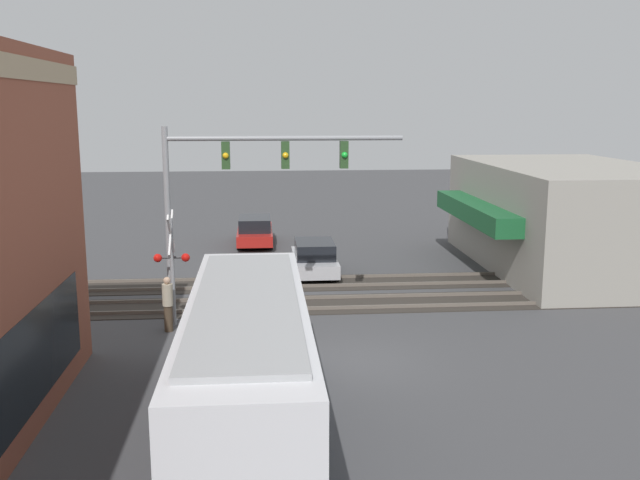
{
  "coord_description": "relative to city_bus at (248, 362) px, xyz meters",
  "views": [
    {
      "loc": [
        -19.12,
        2.45,
        7.23
      ],
      "look_at": [
        5.03,
        0.44,
        2.61
      ],
      "focal_mm": 40.0,
      "sensor_mm": 36.0,
      "label": 1
    }
  ],
  "objects": [
    {
      "name": "parked_car_silver",
      "position": [
        15.12,
        -2.6,
        -1.06
      ],
      "size": [
        4.34,
        1.82,
        1.49
      ],
      "color": "#B7B7BC",
      "rests_on": "ground"
    },
    {
      "name": "shop_building",
      "position": [
        15.55,
        -13.91,
        0.57
      ],
      "size": [
        12.88,
        8.53,
        4.63
      ],
      "color": "gray",
      "rests_on": "ground"
    },
    {
      "name": "pedestrian_at_crossing",
      "position": [
        7.72,
        2.7,
        -0.82
      ],
      "size": [
        0.34,
        0.34,
        1.81
      ],
      "color": "#473828",
      "rests_on": "ground"
    },
    {
      "name": "rail_track_far",
      "position": [
        13.57,
        -2.8,
        -1.72
      ],
      "size": [
        2.6,
        60.0,
        0.15
      ],
      "color": "#332D28",
      "rests_on": "ground"
    },
    {
      "name": "city_bus",
      "position": [
        0.0,
        0.0,
        0.0
      ],
      "size": [
        10.48,
        2.59,
        3.17
      ],
      "color": "silver",
      "rests_on": "ground"
    },
    {
      "name": "crossing_signal",
      "position": [
        8.37,
        2.6,
        0.55
      ],
      "size": [
        1.41,
        1.18,
        3.81
      ],
      "color": "gray",
      "rests_on": "ground"
    },
    {
      "name": "rail_track_near",
      "position": [
        10.37,
        -2.8,
        -1.72
      ],
      "size": [
        2.6,
        60.0,
        0.15
      ],
      "color": "#332D28",
      "rests_on": "ground"
    },
    {
      "name": "parked_car_red",
      "position": [
        22.1,
        -0.0,
        -1.06
      ],
      "size": [
        4.67,
        1.82,
        1.48
      ],
      "color": "#B21E19",
      "rests_on": "ground"
    },
    {
      "name": "traffic_signal_gantry",
      "position": [
        8.93,
        0.28,
        3.13
      ],
      "size": [
        0.42,
        7.92,
        6.54
      ],
      "color": "gray",
      "rests_on": "ground"
    },
    {
      "name": "ground_plane",
      "position": [
        4.37,
        -2.8,
        -1.75
      ],
      "size": [
        120.0,
        120.0,
        0.0
      ],
      "primitive_type": "plane",
      "color": "#424244"
    }
  ]
}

